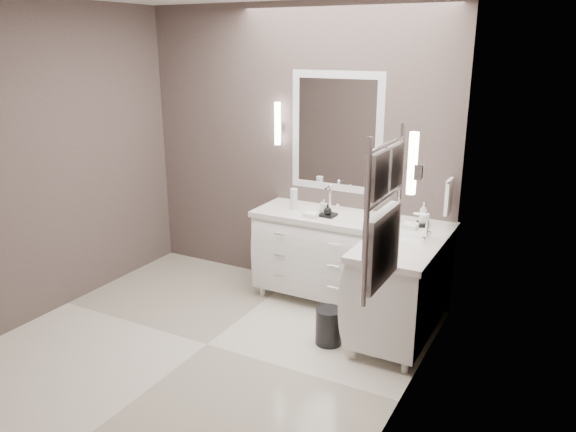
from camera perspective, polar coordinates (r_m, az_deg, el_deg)
The scene contains 20 objects.
floor at distance 4.70m, azimuth -8.23°, elevation -12.83°, with size 3.20×3.00×0.01m, color silver.
wall_back at distance 5.44m, azimuth 0.56°, elevation 6.77°, with size 3.20×0.01×2.70m, color #4F423F.
wall_front at distance 3.18m, azimuth -25.44°, elevation -2.55°, with size 3.20×0.01×2.70m, color #4F423F.
wall_left at distance 5.31m, azimuth -23.09°, elevation 5.12°, with size 0.01×3.00×2.70m, color #4F423F.
wall_right at distance 3.50m, azimuth 12.53°, elevation 0.44°, with size 0.01×3.00×2.70m, color #4F423F.
vanity_back at distance 5.24m, azimuth 3.48°, elevation -3.49°, with size 1.24×0.59×0.97m.
vanity_right at distance 4.68m, azimuth 11.62°, elevation -6.45°, with size 0.59×1.24×0.97m.
mirror_back at distance 5.21m, azimuth 4.92°, elevation 8.46°, with size 0.90×0.02×1.10m.
mirror_right at distance 4.21m, azimuth 15.52°, elevation 5.84°, with size 0.02×0.90×1.10m.
sconce_back at distance 5.40m, azimuth -1.07°, elevation 9.29°, with size 0.06×0.06×0.40m.
sconce_right at distance 3.67m, azimuth 12.53°, elevation 5.12°, with size 0.06×0.06×0.40m.
towel_bar_corner at distance 4.85m, azimuth 16.02°, elevation 1.98°, with size 0.03×0.22×0.30m.
towel_ladder at distance 3.13m, azimuth 9.60°, elevation -0.54°, with size 0.06×0.58×0.90m.
waste_bin at distance 4.61m, azimuth 4.16°, elevation -11.12°, with size 0.21×0.21×0.30m, color black.
amenity_tray_back at distance 5.03m, azimuth 3.88°, elevation 0.16°, with size 0.17×0.13×0.03m, color black.
amenity_tray_right at distance 4.90m, azimuth 13.50°, elevation -0.82°, with size 0.11×0.14×0.02m, color black.
water_bottle at distance 5.20m, azimuth 0.59°, elevation 1.73°, with size 0.07×0.07×0.20m, color silver.
soap_bottle_a at distance 5.04m, azimuth 3.68°, elevation 1.04°, with size 0.05×0.05×0.12m, color white.
soap_bottle_b at distance 4.98m, azimuth 4.06°, elevation 0.67°, with size 0.07×0.07×0.09m, color black.
soap_bottle_c at distance 4.87m, azimuth 13.58°, elevation 0.30°, with size 0.07×0.07×0.18m, color white.
Camera 1 is at (2.48, -3.24, 2.33)m, focal length 35.00 mm.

